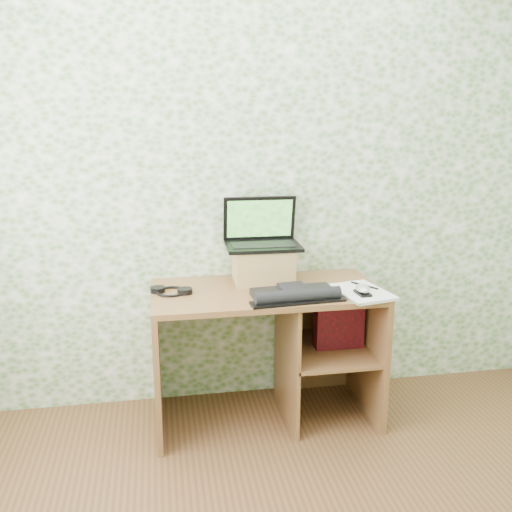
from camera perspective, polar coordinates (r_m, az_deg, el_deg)
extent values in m
plane|color=white|center=(3.21, -0.05, 7.76)|extent=(3.50, 0.00, 3.50)
cube|color=brown|center=(3.03, 0.96, -3.61)|extent=(1.20, 0.60, 0.03)
cube|color=brown|center=(3.12, -9.86, -10.69)|extent=(0.03, 0.60, 0.72)
cube|color=brown|center=(3.32, 11.02, -9.15)|extent=(0.03, 0.60, 0.72)
cube|color=brown|center=(3.19, 3.08, -9.89)|extent=(0.02, 0.56, 0.72)
cube|color=brown|center=(3.24, 7.14, -9.21)|extent=(0.46, 0.56, 0.02)
cube|color=brown|center=(3.51, 5.87, -7.64)|extent=(0.48, 0.02, 0.72)
cube|color=#9A7245|center=(3.14, 0.70, -0.87)|extent=(0.32, 0.27, 0.19)
cube|color=black|center=(3.11, 0.71, 1.00)|extent=(0.41, 0.28, 0.02)
cube|color=black|center=(3.10, 0.74, 1.16)|extent=(0.35, 0.16, 0.00)
cube|color=black|center=(3.19, 0.34, 3.80)|extent=(0.40, 0.07, 0.25)
cube|color=#1D631C|center=(3.18, 0.37, 3.75)|extent=(0.36, 0.06, 0.21)
cube|color=black|center=(2.93, 3.68, -3.63)|extent=(0.43, 0.19, 0.03)
cube|color=black|center=(2.93, 3.69, -3.45)|extent=(0.14, 0.14, 0.05)
cylinder|color=black|center=(2.83, 4.21, -4.00)|extent=(0.44, 0.10, 0.07)
cube|color=black|center=(2.83, 4.22, -4.56)|extent=(0.48, 0.13, 0.01)
torus|color=black|center=(3.00, -8.46, -3.54)|extent=(0.20, 0.20, 0.01)
cylinder|color=black|center=(3.02, -9.80, -3.33)|extent=(0.08, 0.08, 0.03)
cylinder|color=black|center=(2.98, -7.12, -3.50)|extent=(0.08, 0.08, 0.03)
cube|color=white|center=(3.01, 10.52, -3.57)|extent=(0.30, 0.38, 0.02)
ellipsoid|color=silver|center=(2.94, 10.63, -3.43)|extent=(0.08, 0.12, 0.04)
cylinder|color=black|center=(3.08, 10.80, -2.91)|extent=(0.10, 0.14, 0.01)
cube|color=maroon|center=(3.19, 8.30, -6.29)|extent=(0.27, 0.09, 0.32)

